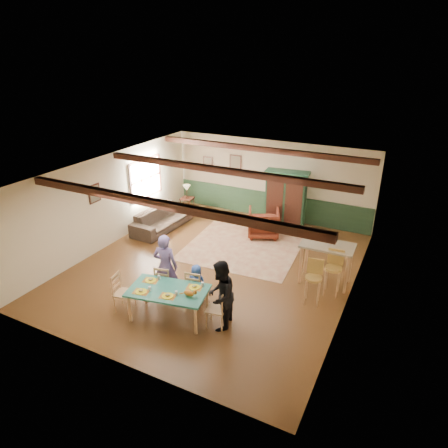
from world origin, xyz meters
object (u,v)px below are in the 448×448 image
at_px(armoire, 286,201).
at_px(end_table, 187,205).
at_px(person_woman, 220,296).
at_px(dining_chair_end_right, 216,308).
at_px(table_lamp, 187,192).
at_px(counter_table, 326,264).
at_px(person_man, 166,266).
at_px(person_child, 197,284).
at_px(cat, 189,293).
at_px(bar_stool_right, 333,273).
at_px(bar_stool_left, 313,283).
at_px(dining_chair_far_right, 195,286).
at_px(dining_table, 169,304).
at_px(armchair, 263,223).
at_px(dining_chair_far_left, 165,281).
at_px(dining_chair_end_left, 124,292).
at_px(sofa, 162,219).

relative_size(armoire, end_table, 3.67).
bearing_deg(person_woman, dining_chair_end_right, -90.00).
xyz_separation_m(person_woman, table_lamp, (-4.07, 5.28, -0.00)).
bearing_deg(counter_table, person_man, -144.22).
height_order(person_child, cat, person_child).
bearing_deg(person_man, bar_stool_right, -162.57).
bearing_deg(person_man, bar_stool_left, -168.91).
bearing_deg(person_man, dining_chair_end_right, 152.70).
xyz_separation_m(dining_chair_end_right, person_child, (-0.83, 0.60, 0.03)).
distance_m(cat, bar_stool_right, 3.52).
bearing_deg(table_lamp, dining_chair_far_right, -56.45).
height_order(dining_table, bar_stool_right, bar_stool_right).
distance_m(dining_table, armchair, 4.86).
relative_size(armoire, bar_stool_left, 1.80).
xyz_separation_m(dining_chair_far_left, dining_chair_end_left, (-0.56, -0.79, 0.00)).
bearing_deg(bar_stool_left, person_child, -162.49).
relative_size(armchair, end_table, 1.82).
distance_m(dining_chair_end_right, armoire, 5.52).
bearing_deg(cat, table_lamp, 111.16).
bearing_deg(person_child, dining_chair_end_left, 27.30).
distance_m(dining_chair_end_left, person_woman, 2.27).
xyz_separation_m(dining_chair_far_left, dining_chair_end_right, (1.55, -0.39, 0.00)).
relative_size(cat, armoire, 0.17).
bearing_deg(dining_chair_end_left, person_man, -43.15).
distance_m(dining_chair_far_right, person_man, 0.84).
xyz_separation_m(counter_table, bar_stool_right, (0.27, -0.43, 0.03)).
distance_m(person_woman, end_table, 6.69).
bearing_deg(dining_chair_far_right, end_table, -67.37).
distance_m(armoire, counter_table, 3.41).
xyz_separation_m(dining_chair_end_left, person_child, (1.28, 1.01, 0.03)).
relative_size(person_man, end_table, 3.05).
distance_m(person_woman, person_child, 1.13).
bearing_deg(person_child, counter_table, -149.62).
bearing_deg(armchair, person_child, 67.12).
height_order(person_man, bar_stool_left, person_man).
relative_size(dining_table, person_woman, 1.09).
xyz_separation_m(table_lamp, bar_stool_right, (5.88, -2.97, -0.21)).
bearing_deg(table_lamp, dining_chair_far_left, -63.69).
relative_size(dining_chair_far_left, cat, 2.64).
relative_size(dining_chair_end_right, person_man, 0.55).
relative_size(dining_chair_end_right, table_lamp, 1.84).
bearing_deg(dining_chair_end_right, person_child, -136.85).
height_order(dining_table, bar_stool_left, bar_stool_left).
bearing_deg(table_lamp, end_table, 0.00).
height_order(dining_chair_far_left, person_child, person_child).
height_order(dining_chair_far_left, sofa, dining_chair_far_left).
relative_size(dining_chair_end_left, armoire, 0.46).
xyz_separation_m(dining_chair_far_left, person_child, (0.72, 0.22, 0.03)).
bearing_deg(sofa, cat, -136.26).
bearing_deg(dining_chair_end_right, end_table, -154.01).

